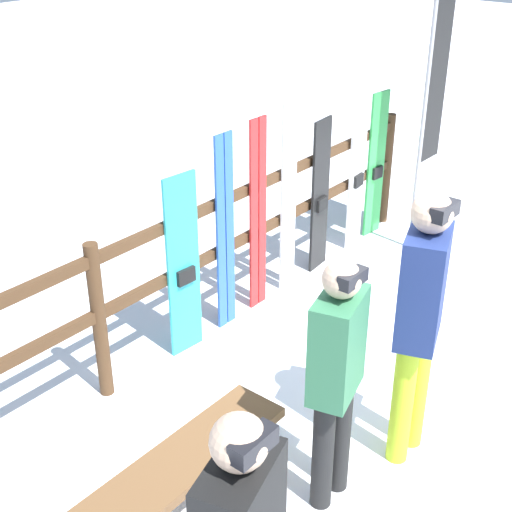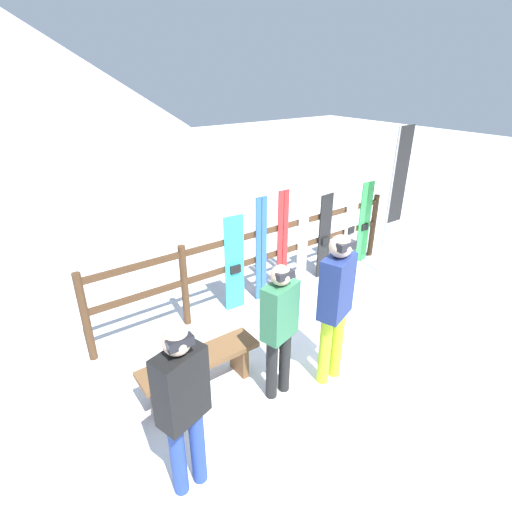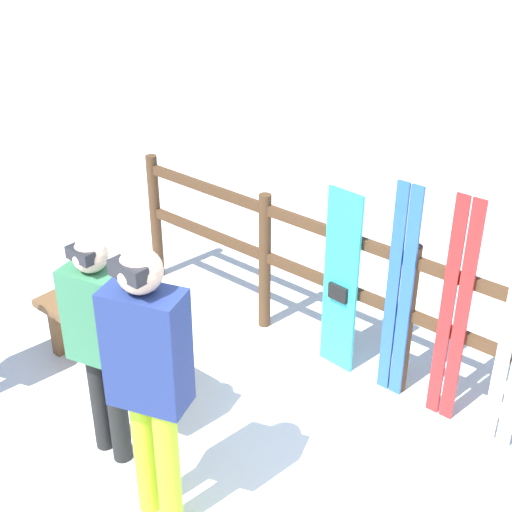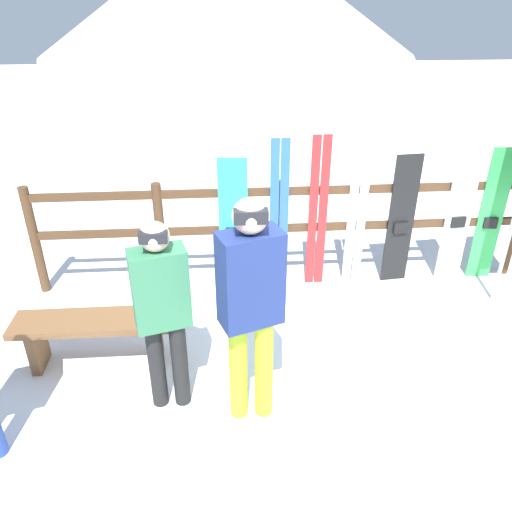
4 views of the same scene
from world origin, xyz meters
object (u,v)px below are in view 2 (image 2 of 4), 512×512
at_px(snowboard_white, 351,226).
at_px(snowboard_cyan, 234,264).
at_px(person_black, 183,401).
at_px(ski_pair_white, 303,236).
at_px(rental_flag, 396,186).
at_px(bench, 200,365).
at_px(snowboard_black_stripe, 324,237).
at_px(snowboard_green, 364,223).
at_px(person_navy, 336,300).
at_px(ski_pair_blue, 261,250).
at_px(person_plaid_green, 280,323).
at_px(ski_pair_red, 282,243).

bearing_deg(snowboard_white, snowboard_cyan, -180.00).
bearing_deg(person_black, snowboard_white, 26.60).
height_order(ski_pair_white, rental_flag, rental_flag).
distance_m(bench, ski_pair_white, 2.84).
xyz_separation_m(person_black, snowboard_black_stripe, (3.62, 2.13, -0.23)).
height_order(snowboard_black_stripe, snowboard_green, snowboard_green).
bearing_deg(ski_pair_white, snowboard_white, -0.17).
height_order(person_navy, ski_pair_white, person_navy).
distance_m(person_navy, snowboard_green, 3.31).
relative_size(bench, snowboard_white, 0.87).
distance_m(person_black, rental_flag, 4.98).
distance_m(bench, snowboard_white, 3.85).
xyz_separation_m(person_navy, ski_pair_white, (1.24, 1.88, -0.19)).
bearing_deg(ski_pair_blue, person_black, -137.42).
bearing_deg(person_black, snowboard_cyan, 49.08).
bearing_deg(person_navy, ski_pair_white, 56.63).
xyz_separation_m(person_plaid_green, ski_pair_blue, (1.04, 1.72, -0.10)).
relative_size(person_plaid_green, snowboard_black_stripe, 1.08).
xyz_separation_m(person_plaid_green, rental_flag, (3.39, 1.23, 0.60)).
relative_size(person_plaid_green, ski_pair_red, 0.94).
xyz_separation_m(snowboard_cyan, ski_pair_red, (0.88, 0.00, 0.11)).
xyz_separation_m(person_plaid_green, snowboard_cyan, (0.56, 1.72, -0.19)).
bearing_deg(snowboard_white, person_black, -153.40).
height_order(ski_pair_white, snowboard_white, ski_pair_white).
bearing_deg(snowboard_white, person_navy, -141.34).
xyz_separation_m(person_plaid_green, ski_pair_red, (1.44, 1.72, -0.09)).
relative_size(person_black, ski_pair_white, 0.95).
bearing_deg(person_navy, ski_pair_blue, 77.48).
height_order(person_plaid_green, snowboard_black_stripe, person_plaid_green).
bearing_deg(ski_pair_red, ski_pair_blue, 180.00).
xyz_separation_m(person_navy, ski_pair_red, (0.82, 1.88, -0.22)).
relative_size(person_navy, snowboard_cyan, 1.23).
xyz_separation_m(person_black, rental_flag, (4.67, 1.64, 0.56)).
relative_size(person_plaid_green, ski_pair_white, 0.92).
bearing_deg(rental_flag, person_navy, -153.45).
bearing_deg(person_plaid_green, ski_pair_blue, 58.85).
relative_size(person_black, ski_pair_blue, 0.99).
relative_size(snowboard_cyan, snowboard_black_stripe, 1.00).
bearing_deg(rental_flag, bench, -170.13).
bearing_deg(rental_flag, snowboard_black_stripe, 154.97).
xyz_separation_m(ski_pair_white, snowboard_white, (1.11, -0.00, -0.09)).
relative_size(snowboard_cyan, ski_pair_red, 0.87).
height_order(snowboard_black_stripe, rental_flag, rental_flag).
xyz_separation_m(person_navy, person_black, (-1.90, -0.25, -0.10)).
bearing_deg(ski_pair_white, ski_pair_blue, 180.00).
bearing_deg(snowboard_black_stripe, snowboard_cyan, 180.00).
bearing_deg(snowboard_black_stripe, ski_pair_blue, 179.85).
distance_m(person_black, person_plaid_green, 1.34).
distance_m(bench, person_black, 1.27).
bearing_deg(snowboard_green, person_black, -155.23).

